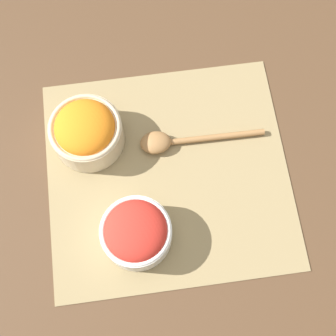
# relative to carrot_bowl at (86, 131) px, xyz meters

# --- Properties ---
(ground_plane) EXTENTS (3.00, 3.00, 0.00)m
(ground_plane) POSITION_rel_carrot_bowl_xyz_m (0.14, -0.09, -0.05)
(ground_plane) COLOR #513823
(placemat) EXTENTS (0.46, 0.44, 0.00)m
(placemat) POSITION_rel_carrot_bowl_xyz_m (0.14, -0.09, -0.05)
(placemat) COLOR #937F56
(placemat) RESTS_ON ground_plane
(carrot_bowl) EXTENTS (0.14, 0.14, 0.09)m
(carrot_bowl) POSITION_rel_carrot_bowl_xyz_m (0.00, 0.00, 0.00)
(carrot_bowl) COLOR beige
(carrot_bowl) RESTS_ON placemat
(tomato_bowl) EXTENTS (0.13, 0.13, 0.08)m
(tomato_bowl) POSITION_rel_carrot_bowl_xyz_m (0.07, -0.20, -0.00)
(tomato_bowl) COLOR white
(tomato_bowl) RESTS_ON placemat
(wooden_spoon) EXTENTS (0.24, 0.05, 0.03)m
(wooden_spoon) POSITION_rel_carrot_bowl_xyz_m (0.16, -0.03, -0.03)
(wooden_spoon) COLOR #9E7042
(wooden_spoon) RESTS_ON placemat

